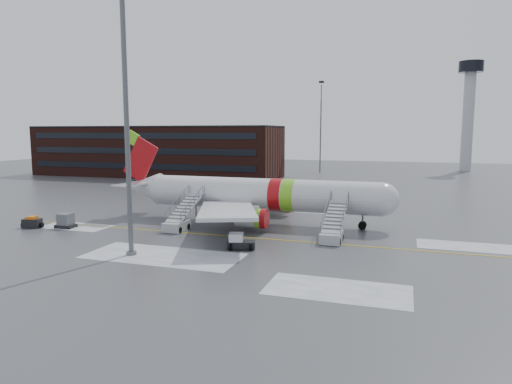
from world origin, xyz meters
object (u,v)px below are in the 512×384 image
(airstair_aft, at_px, (180,220))
(pushback_tug, at_px, (239,242))
(light_mast_near, at_px, (125,92))
(airstair_fwd, at_px, (333,230))
(uld_container, at_px, (66,221))
(airliner, at_px, (254,194))
(baggage_tractor, at_px, (32,223))

(airstair_aft, xyz_separation_m, pushback_tug, (9.35, -5.92, -0.41))
(pushback_tug, bearing_deg, light_mast_near, -149.35)
(airstair_fwd, height_order, uld_container, airstair_fwd)
(airliner, height_order, baggage_tractor, airliner)
(airstair_fwd, distance_m, airstair_aft, 17.22)
(light_mast_near, bearing_deg, baggage_tractor, 159.52)
(baggage_tractor, relative_size, light_mast_near, 0.09)
(airliner, bearing_deg, uld_container, -153.08)
(airliner, relative_size, baggage_tractor, 13.33)
(light_mast_near, bearing_deg, pushback_tug, 30.65)
(airstair_aft, relative_size, pushback_tug, 2.67)
(airstair_fwd, relative_size, pushback_tug, 2.67)
(uld_container, relative_size, light_mast_near, 0.08)
(airliner, distance_m, airstair_aft, 9.59)
(uld_container, bearing_deg, pushback_tug, -6.68)
(pushback_tug, height_order, baggage_tractor, pushback_tug)
(pushback_tug, bearing_deg, baggage_tractor, 176.64)
(light_mast_near, bearing_deg, airliner, 71.87)
(pushback_tug, relative_size, light_mast_near, 0.10)
(uld_container, bearing_deg, airstair_aft, 14.55)
(airliner, relative_size, airstair_fwd, 4.55)
(baggage_tractor, height_order, light_mast_near, light_mast_near)
(baggage_tractor, bearing_deg, airstair_aft, 14.83)
(airstair_fwd, xyz_separation_m, airstair_aft, (-17.22, 0.00, 0.00))
(pushback_tug, height_order, uld_container, uld_container)
(airliner, xyz_separation_m, light_mast_near, (-5.72, -17.46, 10.92))
(airliner, bearing_deg, baggage_tractor, -154.78)
(pushback_tug, bearing_deg, airstair_aft, 147.69)
(airstair_aft, bearing_deg, light_mast_near, -85.31)
(airstair_aft, distance_m, light_mast_near, 17.21)
(airstair_fwd, bearing_deg, baggage_tractor, -172.60)
(airstair_aft, xyz_separation_m, light_mast_near, (0.90, -10.93, 13.27))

